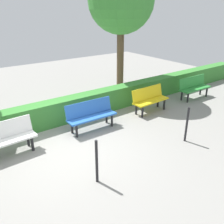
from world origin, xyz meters
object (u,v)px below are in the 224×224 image
bench_blue (91,114)px  bench_yellow (150,98)px  bench_green (194,86)px  bench_white (3,138)px  tree_near (121,1)px

bench_blue → bench_yellow: bearing=-179.8°
bench_green → bench_white: (7.26, -0.14, 0.00)m
bench_green → bench_yellow: (2.41, -0.05, -0.00)m
tree_near → bench_blue: bearing=38.0°
bench_white → tree_near: size_ratio=0.31×
bench_white → tree_near: (-5.30, -2.16, 3.14)m
bench_blue → tree_near: bearing=-140.6°
bench_green → bench_yellow: size_ratio=1.05×
bench_green → bench_blue: bench_green is taller
bench_yellow → bench_blue: 2.37m
bench_yellow → bench_white: same height
bench_blue → tree_near: (-2.81, -2.20, 3.14)m
bench_green → bench_white: size_ratio=0.97×
bench_green → bench_yellow: bench_green is taller
bench_green → bench_white: bearing=0.2°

